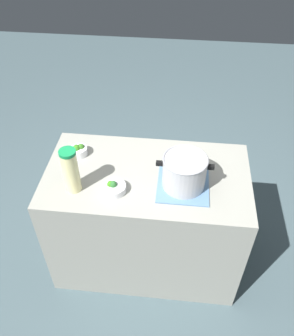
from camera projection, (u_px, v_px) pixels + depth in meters
name	position (u px, v px, depth m)	size (l,w,h in m)	color
ground_plane	(147.00, 255.00, 2.78)	(8.00, 8.00, 0.00)	#45585D
counter_slab	(147.00, 219.00, 2.48)	(1.26, 0.69, 0.87)	gray
dish_cloth	(183.00, 185.00, 2.11)	(0.30, 0.32, 0.01)	#587EA5
cooking_pot	(184.00, 171.00, 2.04)	(0.33, 0.26, 0.20)	#B7B7BC
lemonade_pitcher	(71.00, 171.00, 1.99)	(0.09, 0.09, 0.29)	#F9EDA3
broccoli_bowl_front	(79.00, 150.00, 2.29)	(0.11, 0.11, 0.08)	silver
broccoli_bowl_center	(114.00, 188.00, 2.06)	(0.14, 0.14, 0.08)	silver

